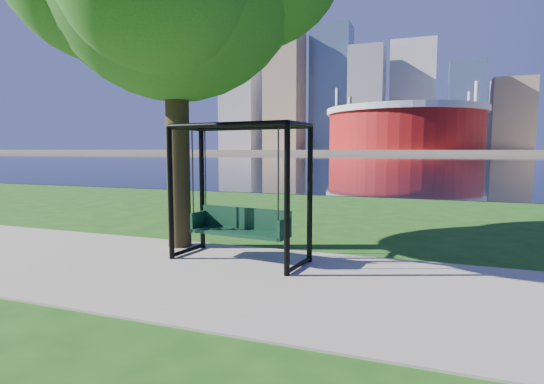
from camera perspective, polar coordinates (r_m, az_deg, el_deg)
The scene contains 7 objects.
ground at distance 7.32m, azimuth -1.42°, elevation -10.56°, with size 900.00×900.00×0.00m, color #1E5114.
path at distance 6.87m, azimuth -2.98°, elevation -11.53°, with size 120.00×4.00×0.03m, color #9E937F.
river at distance 108.58m, azimuth 18.86°, elevation 4.31°, with size 900.00×180.00×0.02m, color black.
far_bank at distance 312.54m, azimuth 19.79°, elevation 5.17°, with size 900.00×228.00×2.00m, color #937F60.
stadium at distance 242.17m, azimuth 17.36°, elevation 8.32°, with size 83.00×83.00×32.00m.
skyline at distance 327.75m, azimuth 19.26°, elevation 11.31°, with size 392.00×66.00×96.50m.
swing at distance 7.72m, azimuth -4.31°, elevation -0.51°, with size 2.57×1.35×2.52m.
Camera 1 is at (2.59, -6.53, 2.05)m, focal length 28.00 mm.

